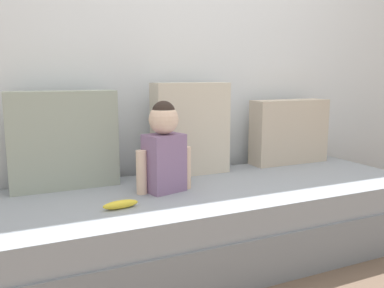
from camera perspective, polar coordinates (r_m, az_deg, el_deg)
The scene contains 8 objects.
ground_plane at distance 2.39m, azimuth 3.27°, elevation -15.17°, with size 12.00×12.00×0.00m, color brown.
back_wall at distance 2.69m, azimuth -2.31°, elevation 13.64°, with size 5.65×0.10×2.38m, color silver.
couch at distance 2.32m, azimuth 3.31°, elevation -10.79°, with size 2.45×0.87×0.40m.
throw_pillow_left at distance 2.29m, azimuth -17.74°, elevation 0.56°, with size 0.57×0.16×0.53m, color #99A393.
throw_pillow_center at distance 2.49m, azimuth -0.21°, elevation 2.17°, with size 0.47×0.16×0.57m, color beige.
throw_pillow_right at distance 2.90m, azimuth 13.57°, elevation 1.72°, with size 0.57×0.16×0.44m, color #C1B29E.
toddler at distance 2.12m, azimuth -3.99°, elevation -0.47°, with size 0.31×0.19×0.48m.
banana at distance 1.91m, azimuth -10.07°, elevation -8.41°, with size 0.17×0.04×0.04m, color yellow.
Camera 1 is at (-1.03, -1.91, 1.01)m, focal length 37.68 mm.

